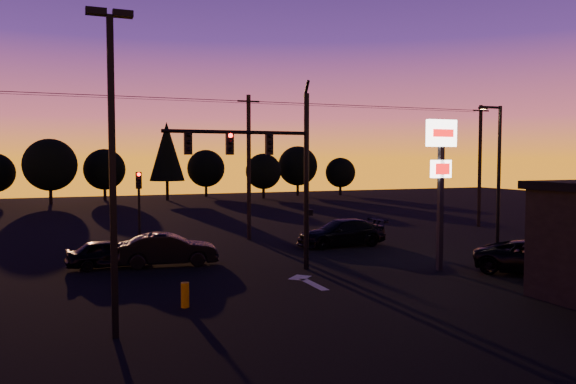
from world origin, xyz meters
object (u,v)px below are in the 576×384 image
pylon_sign (441,162)px  streetlight (498,170)px  secondary_signal (139,200)px  suv_parked (539,258)px  car_left (110,253)px  car_mid (168,250)px  parking_lot_light (112,151)px  bollard (185,295)px  traffic_signal_mast (274,161)px  car_right (341,233)px

pylon_sign → streetlight: (6.91, 4.00, -0.49)m
secondary_signal → suv_parked: secondary_signal is taller
streetlight → car_left: bearing=173.7°
streetlight → car_mid: (-18.13, 1.75, -3.66)m
parking_lot_light → bollard: bearing=44.9°
car_left → traffic_signal_mast: bearing=-122.5°
secondary_signal → car_right: (11.16, -1.96, -2.09)m
secondary_signal → car_left: secondary_signal is taller
parking_lot_light → suv_parked: size_ratio=1.73×
parking_lot_light → pylon_sign: parking_lot_light is taller
bollard → car_right: size_ratio=0.16×
car_mid → pylon_sign: bearing=-109.7°
car_right → pylon_sign: bearing=5.4°
traffic_signal_mast → streetlight: traffic_signal_mast is taller
parking_lot_light → car_mid: size_ratio=1.98×
streetlight → car_mid: bearing=174.5°
secondary_signal → car_right: 11.52m
parking_lot_light → car_mid: (3.28, 10.25, -4.51)m
secondary_signal → car_left: size_ratio=1.12×
parking_lot_light → car_left: size_ratio=2.36×
car_left → car_mid: car_mid is taller
parking_lot_light → car_right: (13.66, 12.53, -4.50)m
car_mid → suv_parked: 16.74m
secondary_signal → parking_lot_light: (-2.50, -14.49, 2.41)m
pylon_sign → streetlight: bearing=30.1°
pylon_sign → secondary_signal: bearing=140.2°
parking_lot_light → suv_parked: (17.83, 1.97, -4.53)m
car_right → suv_parked: bearing=20.9°
secondary_signal → car_left: bearing=-116.3°
traffic_signal_mast → car_left: 8.83m
streetlight → car_left: (-20.74, 2.28, -3.76)m
bollard → suv_parked: suv_parked is taller
streetlight → suv_parked: bearing=-118.7°
parking_lot_light → bollard: (2.49, 2.48, -4.84)m
streetlight → car_right: bearing=152.6°
parking_lot_light → suv_parked: 18.50m
parking_lot_light → car_right: size_ratio=1.72×
car_mid → car_right: size_ratio=0.87×
traffic_signal_mast → parking_lot_light: 10.19m
streetlight → secondary_signal: bearing=162.4°
traffic_signal_mast → suv_parked: 12.32m
car_mid → car_right: (10.37, 2.28, 0.01)m
parking_lot_light → bollard: 5.98m
streetlight → car_right: 9.47m
suv_parked → secondary_signal: bearing=106.5°
pylon_sign → streetlight: streetlight is taller
pylon_sign → bollard: 12.98m
streetlight → car_mid: 18.58m
car_left → parking_lot_light: bearing=173.3°
bollard → secondary_signal: bearing=89.9°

